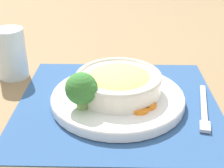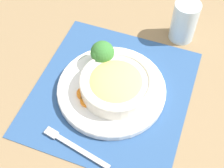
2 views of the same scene
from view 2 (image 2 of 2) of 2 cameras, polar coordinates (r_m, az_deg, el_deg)
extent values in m
plane|color=#8C704C|center=(0.84, -0.10, -1.51)|extent=(4.00, 4.00, 0.00)
cube|color=#2D5184|center=(0.84, -0.10, -1.44)|extent=(0.47, 0.45, 0.00)
cylinder|color=white|center=(0.83, -0.10, -1.05)|extent=(0.29, 0.29, 0.02)
torus|color=white|center=(0.82, -0.10, -0.74)|extent=(0.29, 0.29, 0.01)
cylinder|color=silver|center=(0.80, 0.59, -0.42)|extent=(0.19, 0.19, 0.04)
torus|color=silver|center=(0.78, 0.61, 0.44)|extent=(0.19, 0.19, 0.01)
ellipsoid|color=#EAC66B|center=(0.79, 0.60, 0.01)|extent=(0.15, 0.15, 0.05)
cylinder|color=#759E51|center=(0.87, -1.71, 4.26)|extent=(0.02, 0.02, 0.02)
sphere|color=#387A33|center=(0.84, -1.77, 5.75)|extent=(0.06, 0.06, 0.06)
sphere|color=#387A33|center=(0.83, -2.84, 5.32)|extent=(0.03, 0.03, 0.03)
sphere|color=#387A33|center=(0.85, -0.87, 6.50)|extent=(0.03, 0.03, 0.03)
cylinder|color=orange|center=(0.81, -5.13, -1.76)|extent=(0.04, 0.04, 0.01)
cylinder|color=orange|center=(0.80, -4.51, -3.02)|extent=(0.04, 0.04, 0.01)
cylinder|color=silver|center=(0.95, 13.08, 11.08)|extent=(0.07, 0.07, 0.13)
cylinder|color=silver|center=(0.97, 12.83, 10.11)|extent=(0.06, 0.06, 0.08)
cube|color=#B7B7BC|center=(0.76, -6.43, -11.61)|extent=(0.03, 0.18, 0.01)
cube|color=#B7B7BC|center=(0.79, -11.01, -8.77)|extent=(0.02, 0.03, 0.01)
camera|label=1|loc=(0.93, -39.72, 21.93)|focal=50.00mm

